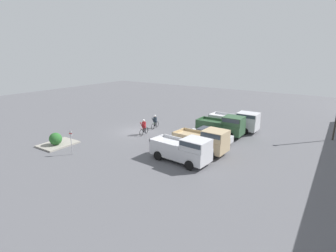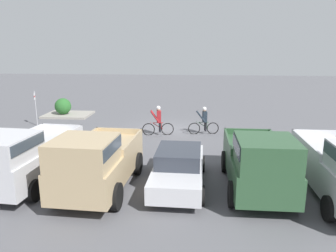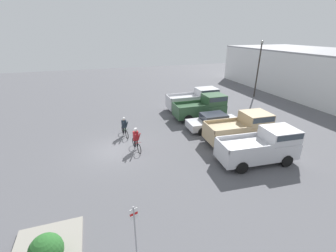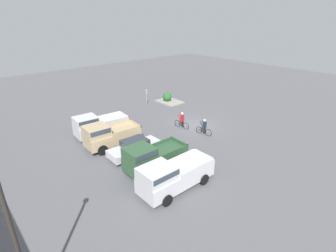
{
  "view_description": "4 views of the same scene",
  "coord_description": "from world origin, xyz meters",
  "px_view_note": "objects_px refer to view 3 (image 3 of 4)",
  "views": [
    {
      "loc": [
        21.89,
        19.02,
        8.77
      ],
      "look_at": [
        -0.33,
        4.09,
        1.2
      ],
      "focal_mm": 28.0,
      "sensor_mm": 36.0,
      "label": 1
    },
    {
      "loc": [
        -1.67,
        19.88,
        5.07
      ],
      "look_at": [
        -0.33,
        4.09,
        1.2
      ],
      "focal_mm": 35.0,
      "sensor_mm": 36.0,
      "label": 2
    },
    {
      "loc": [
        14.82,
        -0.9,
        7.94
      ],
      "look_at": [
        -0.33,
        4.09,
        1.2
      ],
      "focal_mm": 24.0,
      "sensor_mm": 36.0,
      "label": 3
    },
    {
      "loc": [
        -17.56,
        19.38,
        11.05
      ],
      "look_at": [
        -0.33,
        4.09,
        1.2
      ],
      "focal_mm": 28.0,
      "sensor_mm": 36.0,
      "label": 4
    }
  ],
  "objects_px": {
    "pickup_truck_0": "(196,99)",
    "lamppost": "(259,65)",
    "cyclist_0": "(136,139)",
    "fire_lane_sign": "(135,226)",
    "sedan_0": "(213,122)",
    "pickup_truck_2": "(242,128)",
    "cyclist_1": "(124,127)",
    "pickup_truck_3": "(263,146)",
    "pickup_truck_1": "(204,107)",
    "shrub": "(46,250)"
  },
  "relations": [
    {
      "from": "pickup_truck_0",
      "to": "lamppost",
      "type": "distance_m",
      "value": 10.13
    },
    {
      "from": "cyclist_0",
      "to": "fire_lane_sign",
      "type": "bearing_deg",
      "value": -10.92
    },
    {
      "from": "sedan_0",
      "to": "fire_lane_sign",
      "type": "bearing_deg",
      "value": -41.6
    },
    {
      "from": "lamppost",
      "to": "pickup_truck_2",
      "type": "bearing_deg",
      "value": -41.61
    },
    {
      "from": "sedan_0",
      "to": "cyclist_1",
      "type": "height_order",
      "value": "cyclist_1"
    },
    {
      "from": "sedan_0",
      "to": "pickup_truck_3",
      "type": "height_order",
      "value": "pickup_truck_3"
    },
    {
      "from": "cyclist_0",
      "to": "sedan_0",
      "type": "bearing_deg",
      "value": 102.5
    },
    {
      "from": "cyclist_1",
      "to": "fire_lane_sign",
      "type": "height_order",
      "value": "fire_lane_sign"
    },
    {
      "from": "pickup_truck_3",
      "to": "cyclist_0",
      "type": "relative_size",
      "value": 2.86
    },
    {
      "from": "pickup_truck_0",
      "to": "pickup_truck_3",
      "type": "relative_size",
      "value": 1.06
    },
    {
      "from": "pickup_truck_3",
      "to": "pickup_truck_1",
      "type": "bearing_deg",
      "value": -179.94
    },
    {
      "from": "pickup_truck_0",
      "to": "cyclist_1",
      "type": "height_order",
      "value": "pickup_truck_0"
    },
    {
      "from": "cyclist_0",
      "to": "fire_lane_sign",
      "type": "distance_m",
      "value": 8.32
    },
    {
      "from": "cyclist_0",
      "to": "shrub",
      "type": "distance_m",
      "value": 8.98
    },
    {
      "from": "cyclist_1",
      "to": "lamppost",
      "type": "distance_m",
      "value": 19.37
    },
    {
      "from": "pickup_truck_0",
      "to": "shrub",
      "type": "xyz_separation_m",
      "value": [
        14.81,
        -12.67,
        -0.41
      ]
    },
    {
      "from": "shrub",
      "to": "pickup_truck_3",
      "type": "bearing_deg",
      "value": 106.38
    },
    {
      "from": "sedan_0",
      "to": "cyclist_0",
      "type": "height_order",
      "value": "cyclist_0"
    },
    {
      "from": "shrub",
      "to": "lamppost",
      "type": "bearing_deg",
      "value": 127.64
    },
    {
      "from": "cyclist_1",
      "to": "pickup_truck_3",
      "type": "bearing_deg",
      "value": 49.84
    },
    {
      "from": "fire_lane_sign",
      "to": "shrub",
      "type": "height_order",
      "value": "fire_lane_sign"
    },
    {
      "from": "pickup_truck_0",
      "to": "cyclist_0",
      "type": "bearing_deg",
      "value": -48.08
    },
    {
      "from": "shrub",
      "to": "pickup_truck_1",
      "type": "bearing_deg",
      "value": 134.57
    },
    {
      "from": "pickup_truck_1",
      "to": "shrub",
      "type": "height_order",
      "value": "pickup_truck_1"
    },
    {
      "from": "pickup_truck_3",
      "to": "lamppost",
      "type": "xyz_separation_m",
      "value": [
        -13.46,
        9.9,
        2.93
      ]
    },
    {
      "from": "pickup_truck_3",
      "to": "lamppost",
      "type": "relative_size",
      "value": 0.75
    },
    {
      "from": "pickup_truck_2",
      "to": "lamppost",
      "type": "xyz_separation_m",
      "value": [
        -10.65,
        9.46,
        2.88
      ]
    },
    {
      "from": "pickup_truck_1",
      "to": "cyclist_1",
      "type": "xyz_separation_m",
      "value": [
        1.7,
        -7.96,
        -0.37
      ]
    },
    {
      "from": "cyclist_0",
      "to": "shrub",
      "type": "height_order",
      "value": "cyclist_0"
    },
    {
      "from": "fire_lane_sign",
      "to": "lamppost",
      "type": "bearing_deg",
      "value": 132.75
    },
    {
      "from": "cyclist_1",
      "to": "lamppost",
      "type": "height_order",
      "value": "lamppost"
    },
    {
      "from": "pickup_truck_0",
      "to": "pickup_truck_2",
      "type": "height_order",
      "value": "pickup_truck_2"
    },
    {
      "from": "sedan_0",
      "to": "pickup_truck_2",
      "type": "xyz_separation_m",
      "value": [
        2.82,
        0.9,
        0.47
      ]
    },
    {
      "from": "cyclist_0",
      "to": "cyclist_1",
      "type": "distance_m",
      "value": 2.7
    },
    {
      "from": "lamppost",
      "to": "cyclist_1",
      "type": "bearing_deg",
      "value": -69.35
    },
    {
      "from": "cyclist_1",
      "to": "fire_lane_sign",
      "type": "xyz_separation_m",
      "value": [
        10.81,
        -1.11,
        0.56
      ]
    },
    {
      "from": "pickup_truck_0",
      "to": "sedan_0",
      "type": "xyz_separation_m",
      "value": [
        5.59,
        -0.92,
        -0.44
      ]
    },
    {
      "from": "fire_lane_sign",
      "to": "cyclist_0",
      "type": "bearing_deg",
      "value": 169.08
    },
    {
      "from": "pickup_truck_2",
      "to": "pickup_truck_3",
      "type": "relative_size",
      "value": 0.95
    },
    {
      "from": "sedan_0",
      "to": "pickup_truck_3",
      "type": "bearing_deg",
      "value": 4.61
    },
    {
      "from": "pickup_truck_0",
      "to": "pickup_truck_2",
      "type": "distance_m",
      "value": 8.42
    },
    {
      "from": "cyclist_1",
      "to": "fire_lane_sign",
      "type": "relative_size",
      "value": 0.8
    },
    {
      "from": "lamppost",
      "to": "cyclist_0",
      "type": "bearing_deg",
      "value": -61.65
    },
    {
      "from": "pickup_truck_2",
      "to": "cyclist_0",
      "type": "xyz_separation_m",
      "value": [
        -1.26,
        -7.95,
        -0.32
      ]
    },
    {
      "from": "cyclist_0",
      "to": "pickup_truck_3",
      "type": "bearing_deg",
      "value": 61.57
    },
    {
      "from": "sedan_0",
      "to": "lamppost",
      "type": "height_order",
      "value": "lamppost"
    },
    {
      "from": "pickup_truck_0",
      "to": "pickup_truck_3",
      "type": "bearing_deg",
      "value": -2.37
    },
    {
      "from": "pickup_truck_2",
      "to": "pickup_truck_3",
      "type": "height_order",
      "value": "pickup_truck_2"
    },
    {
      "from": "pickup_truck_3",
      "to": "cyclist_1",
      "type": "xyz_separation_m",
      "value": [
        -6.72,
        -7.97,
        -0.32
      ]
    },
    {
      "from": "shrub",
      "to": "sedan_0",
      "type": "bearing_deg",
      "value": 128.11
    }
  ]
}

